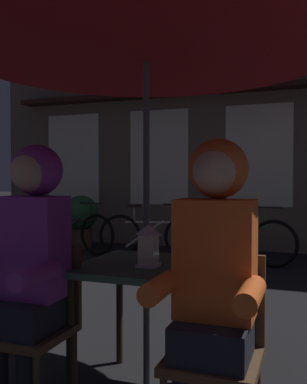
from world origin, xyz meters
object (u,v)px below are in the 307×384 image
Objects in this scene: lantern at (149,245)px; bicycle_third at (237,240)px; cafe_table at (146,281)px; chair_left at (36,318)px; patio_umbrella at (146,28)px; potted_plant at (81,217)px; bicycle_nearest at (72,232)px; chair_right at (217,341)px; bicycle_second at (152,235)px; person_right_hooded at (214,265)px; person_left_hooded at (29,252)px.

lantern is 0.14× the size of bicycle_third.
chair_left reaches higher than cafe_table.
patio_umbrella is 2.51× the size of potted_plant.
bicycle_nearest is at bearing 118.61° from chair_left.
chair_right reaches higher than bicycle_third.
patio_umbrella is at bearing 142.45° from chair_right.
chair_left reaches higher than bicycle_second.
chair_right is 5.40m from bicycle_nearest.
lantern is 0.17× the size of person_right_hooded.
potted_plant is at bearing 123.51° from lantern.
potted_plant reaches higher than cafe_table.
lantern is 0.56m from person_right_hooded.
bicycle_nearest is at bearing 125.74° from cafe_table.
chair_left reaches higher than bicycle_third.
bicycle_nearest is (-2.81, 3.91, -1.71)m from patio_umbrella.
patio_umbrella is 5.11m from bicycle_nearest.
bicycle_nearest is at bearing 125.62° from lantern.
lantern reaches higher than bicycle_third.
person_left_hooded is 0.96m from person_right_hooded.
lantern is at bearing 29.24° from chair_left.
person_left_hooded is (-0.00, -0.06, 0.36)m from chair_left.
chair_right reaches higher than cafe_table.
person_right_hooded is (0.00, -0.06, 0.36)m from chair_right.
bicycle_third is at bearing 92.21° from lantern.
cafe_table is at bearing 138.43° from person_right_hooded.
person_left_hooded reaches higher than chair_right.
person_left_hooded is 4.50m from bicycle_second.
bicycle_third is at bearing 91.63° from cafe_table.
person_right_hooded is at bearing -3.39° from chair_left.
bicycle_nearest is 0.54m from potted_plant.
patio_umbrella reaches higher than bicycle_third.
potted_plant is (-3.40, 4.82, -0.30)m from person_right_hooded.
patio_umbrella is 1.37m from person_left_hooded.
person_right_hooded is at bearing -41.57° from patio_umbrella.
bicycle_second is (-1.90, 4.38, -0.50)m from person_right_hooded.
chair_right reaches higher than bicycle_second.
patio_umbrella reaches higher than bicycle_second.
potted_plant reaches higher than chair_right.
person_right_hooded reaches higher than cafe_table.
cafe_table is 0.53× the size of person_right_hooded.
person_left_hooded is at bearing -94.95° from bicycle_third.
bicycle_second is (-1.42, 3.95, -0.29)m from cafe_table.
bicycle_nearest reaches higher than cafe_table.
person_left_hooded is at bearing -61.71° from bicycle_nearest.
patio_umbrella is 1.39× the size of bicycle_nearest.
potted_plant is (-2.44, 4.77, 0.05)m from chair_left.
lantern is 0.14× the size of bicycle_second.
chair_right is 0.53× the size of bicycle_second.
lantern is 0.64m from chair_right.
potted_plant is (-2.92, 4.40, -1.51)m from patio_umbrella.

